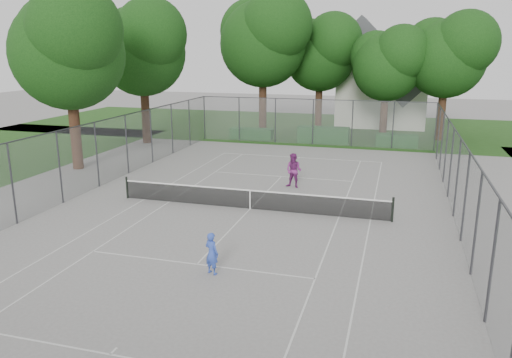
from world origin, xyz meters
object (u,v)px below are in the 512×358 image
(girl_player, at_px, (212,253))
(tennis_net, at_px, (250,199))
(house, at_px, (382,83))
(woman_player, at_px, (294,171))

(girl_player, bearing_deg, tennis_net, -61.16)
(tennis_net, height_order, house, house)
(house, xyz_separation_m, girl_player, (-3.86, -35.96, -3.38))
(house, relative_size, woman_player, 5.47)
(tennis_net, xyz_separation_m, house, (4.63, 29.02, 3.59))
(girl_player, distance_m, woman_player, 11.21)
(tennis_net, bearing_deg, woman_player, 74.72)
(tennis_net, distance_m, girl_player, 6.98)
(house, distance_m, woman_player, 25.20)
(tennis_net, relative_size, woman_player, 6.92)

